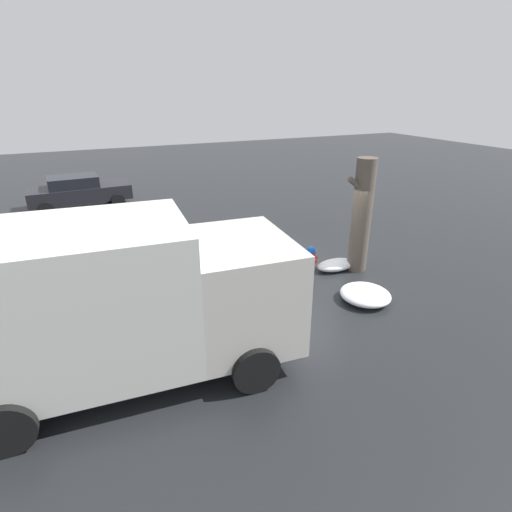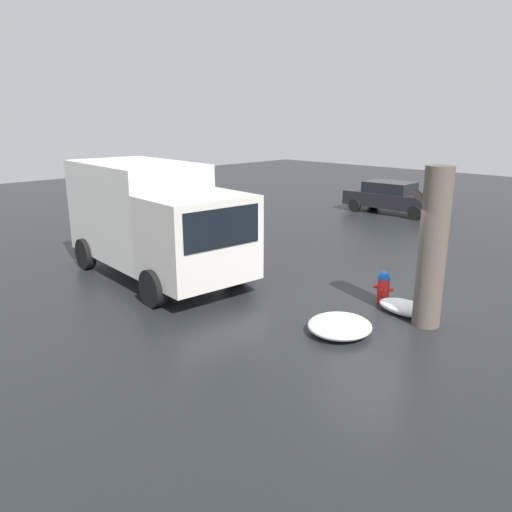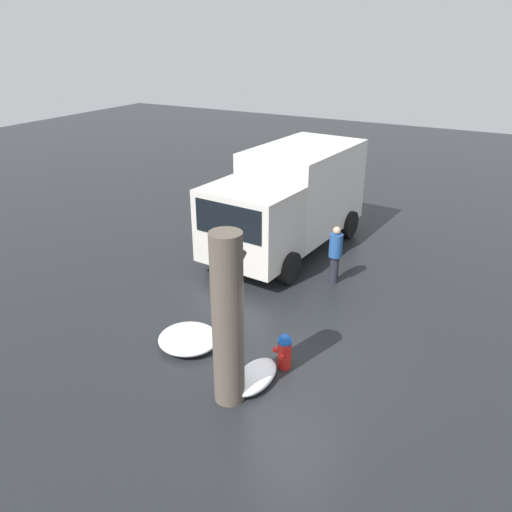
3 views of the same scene
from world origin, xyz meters
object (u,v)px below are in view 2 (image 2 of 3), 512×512
(delivery_truck, at_px, (153,217))
(pedestrian, at_px, (249,241))
(tree_trunk, at_px, (432,248))
(fire_hydrant, at_px, (383,287))
(parked_car, at_px, (392,197))

(delivery_truck, distance_m, pedestrian, 2.77)
(tree_trunk, height_order, pedestrian, tree_trunk)
(fire_hydrant, distance_m, pedestrian, 4.15)
(tree_trunk, height_order, delivery_truck, tree_trunk)
(tree_trunk, distance_m, delivery_truck, 7.35)
(tree_trunk, height_order, parked_car, tree_trunk)
(tree_trunk, bearing_deg, parked_car, -56.42)
(tree_trunk, relative_size, parked_car, 0.75)
(delivery_truck, bearing_deg, fire_hydrant, 119.25)
(pedestrian, bearing_deg, tree_trunk, 88.38)
(tree_trunk, xyz_separation_m, pedestrian, (5.44, -0.00, -0.81))
(fire_hydrant, height_order, parked_car, parked_car)
(fire_hydrant, height_order, delivery_truck, delivery_truck)
(fire_hydrant, bearing_deg, parked_car, -157.63)
(parked_car, bearing_deg, delivery_truck, -1.27)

